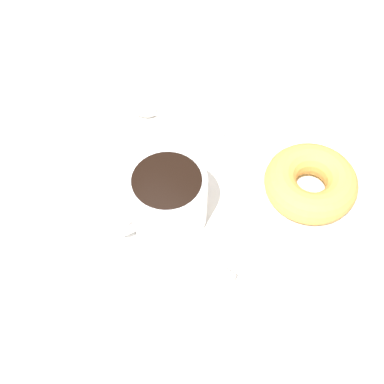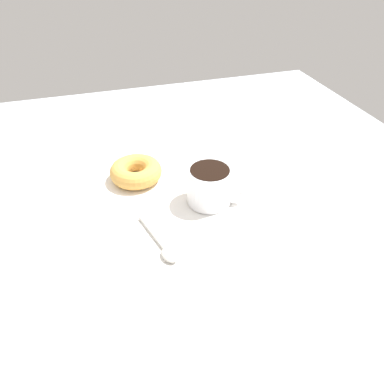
{
  "view_description": "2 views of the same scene",
  "coord_description": "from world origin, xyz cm",
  "px_view_note": "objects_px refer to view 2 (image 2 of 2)",
  "views": [
    {
      "loc": [
        29.23,
        18.28,
        52.21
      ],
      "look_at": [
        1.25,
        -1.48,
        2.3
      ],
      "focal_mm": 50.0,
      "sensor_mm": 36.0,
      "label": 1
    },
    {
      "loc": [
        -15.45,
        -56.32,
        45.33
      ],
      "look_at": [
        1.25,
        -1.48,
        2.3
      ],
      "focal_mm": 35.0,
      "sensor_mm": 36.0,
      "label": 2
    }
  ],
  "objects_px": {
    "coffee_cup": "(210,185)",
    "donut": "(136,171)",
    "sugar_cube": "(210,167)",
    "spoon": "(164,249)"
  },
  "relations": [
    {
      "from": "coffee_cup",
      "to": "spoon",
      "type": "relative_size",
      "value": 0.85
    },
    {
      "from": "spoon",
      "to": "sugar_cube",
      "type": "relative_size",
      "value": 6.56
    },
    {
      "from": "sugar_cube",
      "to": "coffee_cup",
      "type": "bearing_deg",
      "value": -109.85
    },
    {
      "from": "coffee_cup",
      "to": "sugar_cube",
      "type": "distance_m",
      "value": 0.11
    },
    {
      "from": "coffee_cup",
      "to": "spoon",
      "type": "xyz_separation_m",
      "value": [
        -0.12,
        -0.1,
        -0.03
      ]
    },
    {
      "from": "coffee_cup",
      "to": "donut",
      "type": "xyz_separation_m",
      "value": [
        -0.12,
        0.11,
        -0.02
      ]
    },
    {
      "from": "coffee_cup",
      "to": "sugar_cube",
      "type": "bearing_deg",
      "value": 70.15
    },
    {
      "from": "spoon",
      "to": "sugar_cube",
      "type": "bearing_deg",
      "value": 53.13
    },
    {
      "from": "donut",
      "to": "sugar_cube",
      "type": "xyz_separation_m",
      "value": [
        0.16,
        -0.02,
        -0.01
      ]
    },
    {
      "from": "donut",
      "to": "spoon",
      "type": "bearing_deg",
      "value": -88.22
    }
  ]
}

